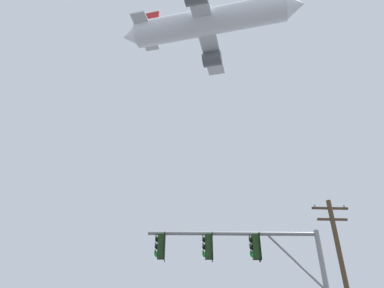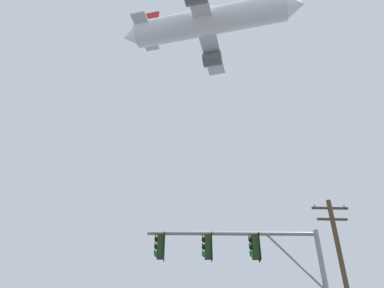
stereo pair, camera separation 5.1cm
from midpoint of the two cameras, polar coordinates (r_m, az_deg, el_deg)
signal_pole_near at (r=14.50m, az=9.65°, el=-18.46°), size 6.68×0.55×6.47m
utility_pole at (r=22.64m, az=23.00°, el=-19.82°), size 2.20×0.28×10.62m
airplane at (r=56.65m, az=2.71°, el=18.42°), size 27.00×20.86×7.43m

